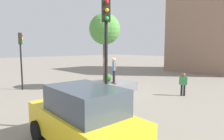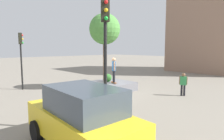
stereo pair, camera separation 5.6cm
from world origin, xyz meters
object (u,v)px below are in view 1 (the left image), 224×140
(bystander_watching, at_px, (183,83))
(skateboard, at_px, (114,82))
(traffic_light_corner, at_px, (21,51))
(plaza_tree, at_px, (105,30))
(planter_ledge, at_px, (112,86))
(traffic_light_median, at_px, (106,43))
(skateboarder, at_px, (114,68))
(taxi_cab, at_px, (83,118))

(bystander_watching, bearing_deg, skateboard, 31.88)
(traffic_light_corner, height_order, bystander_watching, traffic_light_corner)
(skateboard, bearing_deg, plaza_tree, -12.85)
(planter_ledge, bearing_deg, skateboard, 148.09)
(traffic_light_median, distance_m, bystander_watching, 7.90)
(traffic_light_median, bearing_deg, skateboarder, -47.05)
(planter_ledge, relative_size, skateboard, 3.68)
(traffic_light_corner, bearing_deg, skateboarder, -140.26)
(skateboard, distance_m, skateboarder, 1.05)
(bystander_watching, bearing_deg, skateboarder, 31.88)
(taxi_cab, distance_m, traffic_light_median, 2.79)
(plaza_tree, height_order, taxi_cab, plaza_tree)
(taxi_cab, bearing_deg, planter_ledge, -49.98)
(skateboarder, bearing_deg, traffic_light_median, 132.95)
(planter_ledge, bearing_deg, traffic_light_median, 134.26)
(planter_ledge, relative_size, traffic_light_corner, 0.70)
(planter_ledge, height_order, taxi_cab, taxi_cab)
(plaza_tree, distance_m, skateboard, 4.13)
(skateboard, bearing_deg, bystander_watching, -148.12)
(skateboard, height_order, traffic_light_corner, traffic_light_corner)
(planter_ledge, relative_size, plaza_tree, 0.58)
(skateboard, distance_m, traffic_light_median, 7.29)
(taxi_cab, bearing_deg, traffic_light_corner, -10.12)
(traffic_light_median, bearing_deg, bystander_watching, -85.67)
(planter_ledge, xyz_separation_m, plaza_tree, (0.77, 0.04, 4.28))
(plaza_tree, xyz_separation_m, traffic_light_median, (-5.94, 5.26, -1.23))
(traffic_light_median, xyz_separation_m, bystander_watching, (0.57, -7.48, -2.47))
(planter_ledge, xyz_separation_m, skateboarder, (-0.55, 0.34, 1.42))
(skateboard, bearing_deg, skateboarder, 90.00)
(planter_ledge, distance_m, bystander_watching, 5.12)
(plaza_tree, height_order, skateboarder, plaza_tree)
(taxi_cab, xyz_separation_m, traffic_light_corner, (10.55, -1.88, 1.93))
(skateboarder, xyz_separation_m, traffic_light_median, (-4.62, 4.96, 1.62))
(planter_ledge, relative_size, bystander_watching, 1.95)
(plaza_tree, distance_m, traffic_light_corner, 6.55)
(skateboard, height_order, taxi_cab, taxi_cab)
(traffic_light_corner, height_order, traffic_light_median, traffic_light_median)
(planter_ledge, height_order, bystander_watching, bystander_watching)
(traffic_light_corner, xyz_separation_m, bystander_watching, (-9.49, -7.04, -2.07))
(planter_ledge, distance_m, skateboarder, 1.56)
(plaza_tree, bearing_deg, skateboarder, 167.15)
(planter_ledge, xyz_separation_m, skateboard, (-0.55, 0.34, 0.37))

